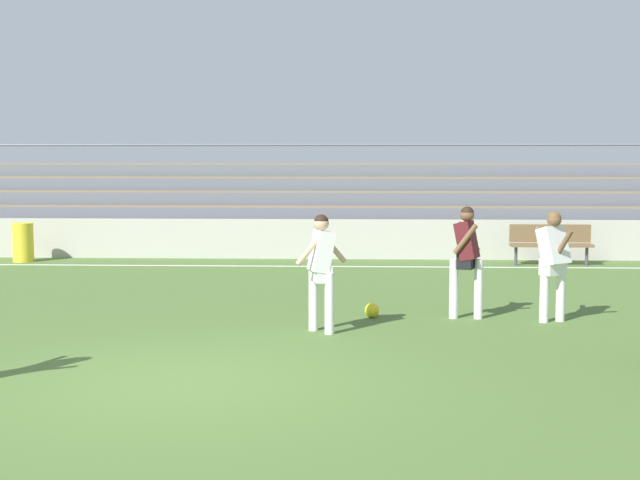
{
  "coord_description": "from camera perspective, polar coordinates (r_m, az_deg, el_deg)",
  "views": [
    {
      "loc": [
        1.94,
        -9.35,
        2.41
      ],
      "look_at": [
        1.26,
        5.86,
        1.0
      ],
      "focal_mm": 50.69,
      "sensor_mm": 36.0,
      "label": 1
    }
  ],
  "objects": [
    {
      "name": "sideline_wall",
      "position": [
        21.41,
        -2.64,
        0.07
      ],
      "size": [
        48.0,
        0.16,
        0.93
      ],
      "primitive_type": "cube",
      "color": "#BCB7AD",
      "rests_on": "ground"
    },
    {
      "name": "field_line_sideline",
      "position": [
        19.96,
        -3.03,
        -1.65
      ],
      "size": [
        44.0,
        0.12,
        0.01
      ],
      "primitive_type": "cube",
      "color": "white",
      "rests_on": "ground"
    },
    {
      "name": "ground_plane",
      "position": [
        9.85,
        -8.97,
        -8.95
      ],
      "size": [
        160.0,
        160.0,
        0.0
      ],
      "primitive_type": "plane",
      "color": "#4C6B30"
    },
    {
      "name": "player_white_wide_right",
      "position": [
        12.35,
        0.08,
        -1.44
      ],
      "size": [
        0.7,
        0.47,
        1.63
      ],
      "color": "white",
      "rests_on": "ground"
    },
    {
      "name": "player_white_trailing_run",
      "position": [
        13.56,
        14.51,
        -1.03
      ],
      "size": [
        0.53,
        0.68,
        1.62
      ],
      "color": "white",
      "rests_on": "ground"
    },
    {
      "name": "bench_far_right",
      "position": [
        20.74,
        14.37,
        -0.04
      ],
      "size": [
        1.8,
        0.4,
        0.9
      ],
      "color": "brown",
      "rests_on": "ground"
    },
    {
      "name": "player_dark_on_ball",
      "position": [
        13.57,
        9.24,
        -0.75
      ],
      "size": [
        0.5,
        0.62,
        1.68
      ],
      "color": "white",
      "rests_on": "ground"
    },
    {
      "name": "soccer_ball",
      "position": [
        13.61,
        3.29,
        -4.45
      ],
      "size": [
        0.22,
        0.22,
        0.22
      ],
      "primitive_type": "sphere",
      "color": "yellow",
      "rests_on": "ground"
    },
    {
      "name": "trash_bin",
      "position": [
        21.84,
        -18.24,
        -0.14
      ],
      "size": [
        0.47,
        0.47,
        0.89
      ],
      "primitive_type": "cylinder",
      "color": "yellow",
      "rests_on": "ground"
    },
    {
      "name": "bleacher_stand",
      "position": [
        23.84,
        -3.81,
        2.34
      ],
      "size": [
        22.98,
        3.59,
        2.77
      ],
      "color": "#897051",
      "rests_on": "ground"
    }
  ]
}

